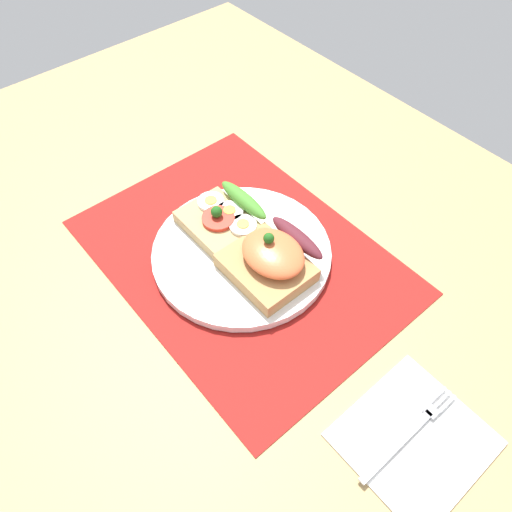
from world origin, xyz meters
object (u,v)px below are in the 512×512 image
sandwich_egg_tomato (224,218)px  napkin (414,438)px  sandwich_salmon (273,258)px  fork (411,431)px  plate (242,252)px

sandwich_egg_tomato → napkin: sandwich_egg_tomato is taller
sandwich_salmon → fork: sandwich_salmon is taller
plate → sandwich_egg_tomato: sandwich_egg_tomato is taller
plate → napkin: bearing=-3.3°
napkin → fork: 0.83cm
plate → sandwich_salmon: size_ratio=2.24×
napkin → sandwich_egg_tomato: bearing=175.6°
sandwich_salmon → napkin: size_ratio=0.75×
sandwich_salmon → fork: 25.52cm
fork → sandwich_egg_tomato: bearing=175.7°
sandwich_egg_tomato → fork: bearing=-4.3°
sandwich_egg_tomato → sandwich_salmon: bearing=0.6°
sandwich_salmon → fork: size_ratio=0.74×
sandwich_egg_tomato → fork: sandwich_egg_tomato is taller
plate → fork: bearing=-3.1°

